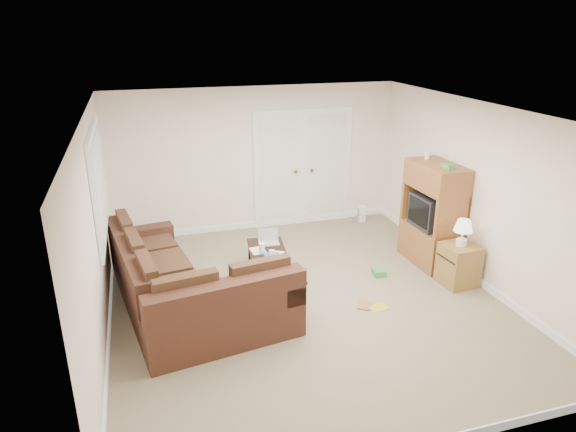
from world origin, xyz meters
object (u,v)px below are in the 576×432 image
object	(u,v)px
tv_armoire	(433,214)
sectional_sofa	(183,290)
side_cabinet	(459,261)
coffee_table	(268,263)

from	to	relation	value
tv_armoire	sectional_sofa	bearing A→B (deg)	-174.84
sectional_sofa	tv_armoire	xyz separation A→B (m)	(3.78, 0.47, 0.45)
sectional_sofa	tv_armoire	bearing A→B (deg)	-1.89
tv_armoire	side_cabinet	bearing A→B (deg)	-91.64
tv_armoire	side_cabinet	xyz separation A→B (m)	(0.00, -0.76, -0.44)
side_cabinet	coffee_table	bearing A→B (deg)	155.20
sectional_sofa	coffee_table	xyz separation A→B (m)	(1.28, 0.66, -0.11)
tv_armoire	coffee_table	bearing A→B (deg)	173.67
sectional_sofa	coffee_table	world-z (taller)	sectional_sofa
sectional_sofa	coffee_table	distance (m)	1.44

